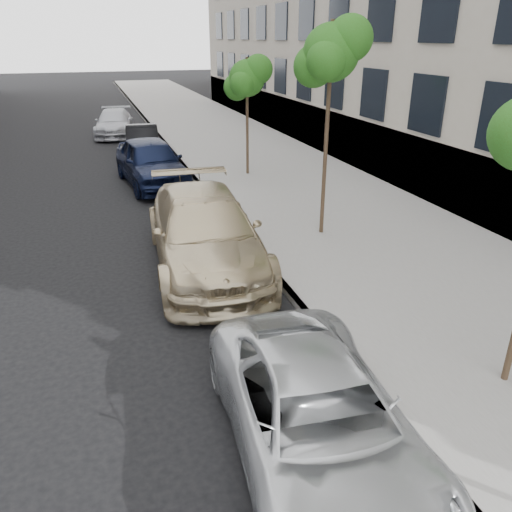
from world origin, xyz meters
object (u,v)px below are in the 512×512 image
suv (205,232)px  sedan_blue (151,162)px  sedan_rear (114,123)px  minivan (318,419)px  sedan_black (143,141)px  tree_far (248,78)px  tree_mid (332,53)px

suv → sedan_blue: suv is taller
sedan_blue → sedan_rear: sedan_blue is taller
minivan → sedan_black: 18.40m
sedan_blue → minivan: bearing=-95.0°
suv → sedan_rear: size_ratio=1.27×
tree_far → sedan_black: 6.65m
tree_far → suv: bearing=-114.4°
tree_mid → tree_far: 6.58m
suv → minivan: bearing=-85.5°
tree_far → suv: size_ratio=0.73×
sedan_black → sedan_rear: bearing=104.4°
tree_mid → sedan_black: tree_mid is taller
sedan_blue → tree_mid: bearing=-67.3°
suv → sedan_rear: suv is taller
tree_far → minivan: tree_far is taller
tree_far → suv: (-3.33, -7.32, -2.69)m
tree_mid → tree_far: bearing=90.0°
tree_mid → suv: bearing=-166.2°
minivan → suv: (0.00, 6.09, 0.21)m
tree_far → sedan_rear: size_ratio=0.92×
sedan_black → sedan_rear: 5.48m
minivan → suv: suv is taller
tree_mid → sedan_blue: size_ratio=1.09×
sedan_blue → sedan_black: bearing=81.0°
minivan → sedan_rear: size_ratio=1.00×
tree_mid → tree_far: (0.00, 6.50, -1.00)m
tree_far → suv: 8.48m
tree_mid → minivan: tree_mid is taller
tree_far → tree_mid: bearing=-90.0°
suv → tree_mid: bearing=18.3°
tree_far → sedan_black: (-3.33, 4.99, -2.88)m
tree_mid → sedan_rear: tree_mid is taller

